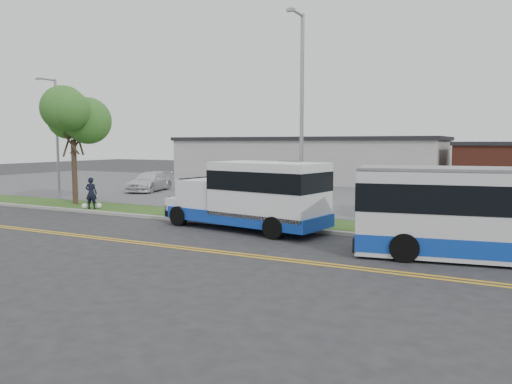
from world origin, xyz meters
The scene contains 17 objects.
ground centered at (0.00, 0.00, 0.00)m, with size 140.00×140.00×0.00m, color #28282B.
lane_line_north centered at (0.00, -3.85, 0.01)m, with size 70.00×0.12×0.01m, color gold.
lane_line_south centered at (0.00, -4.15, 0.01)m, with size 70.00×0.12×0.01m, color gold.
curb centered at (0.00, 1.10, 0.07)m, with size 80.00×0.30×0.15m, color #9E9B93.
verge centered at (0.00, 2.90, 0.05)m, with size 80.00×3.30×0.10m, color #2F4918.
parking_lot centered at (0.00, 17.00, 0.05)m, with size 80.00×25.00×0.10m, color #4C4C4F.
commercial_building centered at (-6.00, 27.00, 2.18)m, with size 25.40×10.40×4.35m.
brick_wing centered at (10.50, 26.00, 1.96)m, with size 6.30×7.30×3.90m.
tree_west centered at (-12.00, 3.20, 5.12)m, with size 4.40×4.40×6.91m.
streetlight_near centered at (3.00, 2.73, 5.23)m, with size 0.35×1.53×9.50m.
streetlight_far centered at (-16.00, 5.42, 4.48)m, with size 0.35×1.53×8.00m.
shuttle_bus centered at (1.75, 0.47, 1.60)m, with size 8.09×3.77×2.99m.
pedestrian centered at (-9.35, 1.90, 0.99)m, with size 0.65×0.43×1.78m, color black.
parked_car_a centered at (-3.19, 9.97, 0.82)m, with size 1.51×4.34×1.43m, color #AEB0B5.
parked_car_b centered at (-13.11, 11.61, 0.83)m, with size 2.05×5.03×1.46m, color silver.
grocery_bag_left centered at (-9.65, 1.65, 0.26)m, with size 0.32×0.32×0.32m, color white.
grocery_bag_right centered at (-9.05, 2.15, 0.26)m, with size 0.32×0.32×0.32m, color white.
Camera 1 is at (11.69, -18.69, 3.83)m, focal length 35.00 mm.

